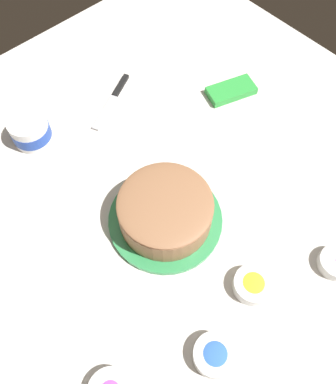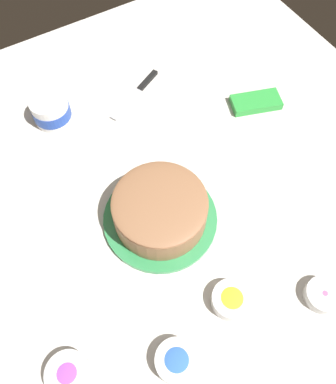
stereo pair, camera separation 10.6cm
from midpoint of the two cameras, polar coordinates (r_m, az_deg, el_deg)
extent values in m
plane|color=silver|center=(1.10, -2.53, 0.49)|extent=(1.54, 1.54, 0.00)
cylinder|color=#339351|center=(1.05, -3.25, -4.19)|extent=(0.30, 0.30, 0.01)
cylinder|color=pink|center=(1.01, -3.36, -3.19)|extent=(0.22, 0.22, 0.07)
cylinder|color=#9E6B47|center=(1.01, -3.38, -3.07)|extent=(0.24, 0.24, 0.08)
ellipsoid|color=#9E6B47|center=(0.97, -3.51, -1.91)|extent=(0.24, 0.24, 0.02)
cylinder|color=white|center=(1.24, -21.41, 7.99)|extent=(0.11, 0.11, 0.08)
cylinder|color=#2347B2|center=(1.25, -21.35, 7.88)|extent=(0.11, 0.11, 0.04)
cylinder|color=#9E6B47|center=(1.22, -21.96, 9.01)|extent=(0.10, 0.10, 0.01)
cube|color=silver|center=(1.27, -11.40, 10.92)|extent=(0.13, 0.08, 0.00)
cube|color=black|center=(1.34, -9.10, 14.58)|extent=(0.09, 0.06, 0.01)
cylinder|color=white|center=(0.99, 8.92, -13.25)|extent=(0.09, 0.09, 0.04)
cylinder|color=yellow|center=(0.98, 8.96, -13.16)|extent=(0.08, 0.08, 0.01)
ellipsoid|color=yellow|center=(0.98, 9.02, -13.05)|extent=(0.07, 0.07, 0.02)
cylinder|color=white|center=(0.94, 3.23, -22.52)|extent=(0.10, 0.10, 0.04)
cylinder|color=blue|center=(0.94, 3.25, -22.47)|extent=(0.08, 0.08, 0.01)
ellipsoid|color=blue|center=(0.93, 3.28, -22.42)|extent=(0.07, 0.07, 0.02)
cylinder|color=white|center=(1.06, 20.21, -9.72)|extent=(0.09, 0.09, 0.03)
cylinder|color=pink|center=(1.06, 20.20, -9.72)|extent=(0.07, 0.07, 0.01)
cube|color=green|center=(1.31, 6.67, 14.01)|extent=(0.17, 0.12, 0.02)
camera|label=1|loc=(0.05, -92.87, -5.08)|focal=37.39mm
camera|label=2|loc=(0.05, 87.13, 5.08)|focal=37.39mm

